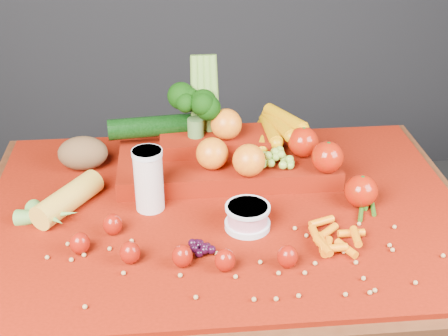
{
  "coord_description": "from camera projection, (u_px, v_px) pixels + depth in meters",
  "views": [
    {
      "loc": [
        -0.11,
        -1.16,
        1.52
      ],
      "look_at": [
        0.0,
        0.02,
        0.85
      ],
      "focal_mm": 50.0,
      "sensor_mm": 36.0,
      "label": 1
    }
  ],
  "objects": [
    {
      "name": "yogurt_bowl",
      "position": [
        248.0,
        216.0,
        1.3
      ],
      "size": [
        0.1,
        0.1,
        0.05
      ],
      "rotation": [
        0.0,
        0.0,
        -0.36
      ],
      "color": "silver",
      "rests_on": "red_cloth"
    },
    {
      "name": "red_cloth",
      "position": [
        225.0,
        209.0,
        1.39
      ],
      "size": [
        1.05,
        0.75,
        0.01
      ],
      "primitive_type": "cube",
      "color": "#771103",
      "rests_on": "table"
    },
    {
      "name": "potato",
      "position": [
        83.0,
        153.0,
        1.52
      ],
      "size": [
        0.12,
        0.09,
        0.08
      ],
      "primitive_type": "ellipsoid",
      "color": "#51321C",
      "rests_on": "red_cloth"
    },
    {
      "name": "strawberry_scatter",
      "position": [
        164.0,
        239.0,
        1.23
      ],
      "size": [
        0.44,
        0.28,
        0.05
      ],
      "color": "#860F00",
      "rests_on": "red_cloth"
    },
    {
      "name": "milk_glass",
      "position": [
        149.0,
        178.0,
        1.34
      ],
      "size": [
        0.07,
        0.07,
        0.14
      ],
      "rotation": [
        0.0,
        0.0,
        -0.28
      ],
      "color": "beige",
      "rests_on": "red_cloth"
    },
    {
      "name": "table",
      "position": [
        225.0,
        246.0,
        1.44
      ],
      "size": [
        1.1,
        0.8,
        0.75
      ],
      "color": "#381A0C",
      "rests_on": "ground"
    },
    {
      "name": "soybean_scatter",
      "position": [
        234.0,
        261.0,
        1.21
      ],
      "size": [
        0.84,
        0.24,
        0.01
      ],
      "primitive_type": null,
      "color": "#A98249",
      "rests_on": "red_cloth"
    },
    {
      "name": "green_bean_pile",
      "position": [
        364.0,
        201.0,
        1.4
      ],
      "size": [
        0.14,
        0.12,
        0.01
      ],
      "primitive_type": null,
      "color": "#265212",
      "rests_on": "red_cloth"
    },
    {
      "name": "produce_mound",
      "position": [
        234.0,
        150.0,
        1.49
      ],
      "size": [
        0.6,
        0.35,
        0.27
      ],
      "color": "#771103",
      "rests_on": "red_cloth"
    },
    {
      "name": "baby_carrot_pile",
      "position": [
        330.0,
        234.0,
        1.27
      ],
      "size": [
        0.17,
        0.17,
        0.03
      ],
      "primitive_type": null,
      "color": "orange",
      "rests_on": "red_cloth"
    },
    {
      "name": "dark_grape_cluster",
      "position": [
        201.0,
        248.0,
        1.23
      ],
      "size": [
        0.06,
        0.05,
        0.03
      ],
      "primitive_type": null,
      "color": "black",
      "rests_on": "red_cloth"
    },
    {
      "name": "corn_ear",
      "position": [
        54.0,
        210.0,
        1.33
      ],
      "size": [
        0.25,
        0.27,
        0.06
      ],
      "rotation": [
        0.0,
        0.0,
        0.98
      ],
      "color": "gold",
      "rests_on": "red_cloth"
    }
  ]
}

